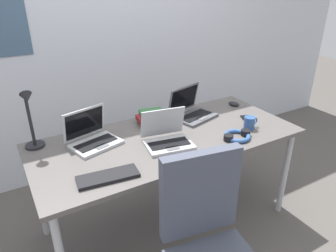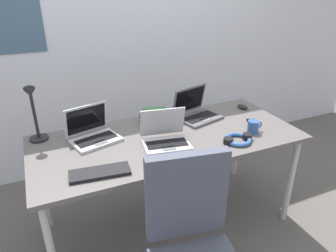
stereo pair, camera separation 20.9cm
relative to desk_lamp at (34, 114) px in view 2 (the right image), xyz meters
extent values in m
plane|color=#56514C|center=(0.80, -0.28, -0.94)|extent=(12.00, 12.00, 0.00)
cube|color=silver|center=(0.80, 0.82, 0.36)|extent=(6.00, 0.12, 2.60)
cube|color=#595451|center=(0.80, -0.28, -0.21)|extent=(1.80, 0.80, 0.03)
cylinder|color=#B2B5BA|center=(1.64, -0.62, -0.58)|extent=(0.04, 0.04, 0.71)
cylinder|color=#B2B5BA|center=(-0.04, 0.06, -0.58)|extent=(0.04, 0.04, 0.71)
cylinder|color=#B2B5BA|center=(1.64, 0.06, -0.58)|extent=(0.04, 0.04, 0.71)
cylinder|color=black|center=(0.00, 0.03, -0.19)|extent=(0.12, 0.12, 0.02)
cylinder|color=black|center=(0.00, 0.03, -0.01)|extent=(0.02, 0.02, 0.34)
cylinder|color=black|center=(0.00, -0.01, 0.16)|extent=(0.01, 0.08, 0.01)
cone|color=black|center=(0.00, -0.05, 0.16)|extent=(0.07, 0.09, 0.09)
cube|color=#515459|center=(1.14, -0.11, -0.19)|extent=(0.35, 0.28, 0.02)
cube|color=black|center=(1.14, -0.11, -0.18)|extent=(0.29, 0.18, 0.00)
cube|color=#595B60|center=(1.15, -0.18, -0.18)|extent=(0.10, 0.07, 0.00)
cube|color=#515459|center=(1.10, 0.01, -0.07)|extent=(0.31, 0.13, 0.21)
cube|color=black|center=(1.11, 0.00, -0.07)|extent=(0.28, 0.11, 0.18)
cube|color=#B7BABC|center=(0.34, -0.15, -0.19)|extent=(0.34, 0.28, 0.02)
cube|color=black|center=(0.34, -0.15, -0.18)|extent=(0.28, 0.18, 0.00)
cube|color=#595B60|center=(0.36, -0.22, -0.18)|extent=(0.09, 0.07, 0.00)
cube|color=#B7BABC|center=(0.31, -0.04, -0.08)|extent=(0.30, 0.11, 0.21)
cube|color=black|center=(0.31, -0.04, -0.07)|extent=(0.27, 0.10, 0.17)
cube|color=#B7BABC|center=(0.74, -0.40, -0.19)|extent=(0.32, 0.25, 0.02)
cube|color=black|center=(0.74, -0.40, -0.18)|extent=(0.27, 0.15, 0.00)
cube|color=#595B60|center=(0.73, -0.46, -0.18)|extent=(0.09, 0.06, 0.00)
cube|color=#B7BABC|center=(0.76, -0.27, -0.08)|extent=(0.30, 0.10, 0.20)
cube|color=black|center=(0.76, -0.28, -0.08)|extent=(0.27, 0.09, 0.17)
cube|color=black|center=(0.28, -0.53, -0.19)|extent=(0.34, 0.16, 0.02)
ellipsoid|color=black|center=(1.56, -0.07, -0.18)|extent=(0.08, 0.11, 0.03)
cube|color=black|center=(1.46, -0.34, -0.19)|extent=(0.11, 0.15, 0.01)
torus|color=#335999|center=(1.19, -0.52, -0.18)|extent=(0.18, 0.18, 0.03)
cylinder|color=black|center=(1.12, -0.52, -0.18)|extent=(0.06, 0.06, 0.04)
cylinder|color=black|center=(1.27, -0.52, -0.18)|extent=(0.06, 0.06, 0.04)
cube|color=brown|center=(0.80, -0.03, -0.18)|extent=(0.19, 0.17, 0.03)
cube|color=maroon|center=(0.80, -0.03, -0.15)|extent=(0.21, 0.14, 0.04)
cube|color=#336638|center=(0.81, -0.03, -0.12)|extent=(0.20, 0.19, 0.03)
cylinder|color=#2D518C|center=(1.36, -0.46, -0.15)|extent=(0.08, 0.08, 0.09)
torus|color=#2D518C|center=(1.41, -0.46, -0.15)|extent=(0.05, 0.01, 0.05)
cube|color=#474C5B|center=(0.64, -0.88, -0.21)|extent=(0.42, 0.13, 0.48)
camera|label=1|loc=(-0.15, -1.91, 0.78)|focal=33.58mm
camera|label=2|loc=(0.04, -2.00, 0.78)|focal=33.58mm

